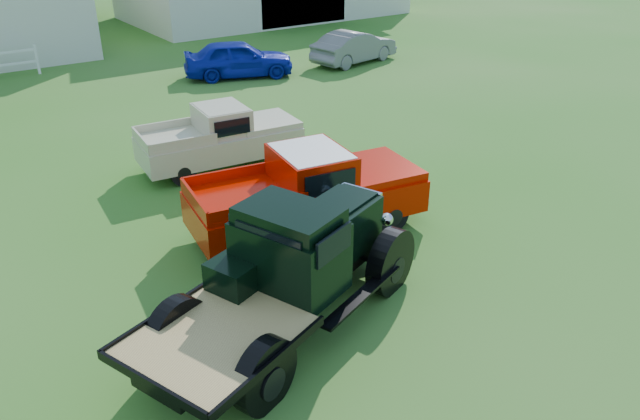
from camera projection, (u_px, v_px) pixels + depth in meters
ground at (347, 285)px, 11.92m from camera, size 120.00×120.00×0.00m
vintage_flatbed at (286, 271)px, 10.30m from camera, size 6.04×4.04×2.23m
red_pickup at (307, 192)px, 13.42m from camera, size 5.48×2.75×1.91m
white_pickup at (220, 138)px, 16.82m from camera, size 4.62×2.16×1.64m
misc_car_blue at (238, 59)px, 25.31m from camera, size 4.72×3.19×1.49m
misc_car_grey at (354, 47)px, 27.49m from camera, size 4.42×2.22×1.39m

